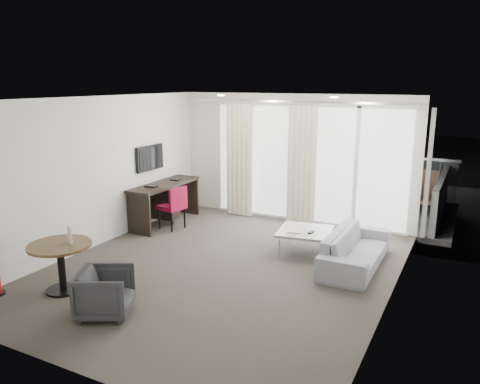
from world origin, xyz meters
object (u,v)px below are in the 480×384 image
at_px(round_table, 62,268).
at_px(rattan_chair_a, 349,197).
at_px(desk_chair, 172,207).
at_px(tub_armchair, 105,293).
at_px(sofa, 356,249).
at_px(coffee_table, 305,241).
at_px(desk, 165,203).
at_px(rattan_chair_b, 424,191).

relative_size(round_table, rattan_chair_a, 1.07).
xyz_separation_m(desk_chair, tub_armchair, (1.31, -3.28, -0.13)).
distance_m(round_table, tub_armchair, 1.05).
bearing_deg(sofa, coffee_table, 77.69).
xyz_separation_m(desk, rattan_chair_b, (4.58, 3.37, 0.03)).
bearing_deg(desk, desk_chair, -34.36).
height_order(desk_chair, rattan_chair_b, rattan_chair_b).
xyz_separation_m(desk_chair, sofa, (3.69, -0.26, -0.15)).
xyz_separation_m(tub_armchair, coffee_table, (1.47, 3.22, -0.10)).
relative_size(desk_chair, tub_armchair, 1.31).
distance_m(tub_armchair, rattan_chair_b, 7.48).
distance_m(round_table, rattan_chair_b, 7.72).
relative_size(round_table, coffee_table, 0.98).
relative_size(round_table, sofa, 0.45).
bearing_deg(desk_chair, desk, 157.18).
height_order(desk, round_table, desk).
distance_m(desk_chair, coffee_table, 2.79).
xyz_separation_m(sofa, rattan_chair_b, (0.57, 3.85, 0.17)).
height_order(sofa, rattan_chair_b, rattan_chair_b).
bearing_deg(sofa, desk_chair, 85.96).
distance_m(coffee_table, sofa, 0.93).
xyz_separation_m(desk_chair, rattan_chair_a, (2.85, 2.55, -0.03)).
relative_size(desk_chair, sofa, 0.45).
bearing_deg(rattan_chair_a, round_table, -135.55).
bearing_deg(rattan_chair_a, desk, -164.55).
distance_m(tub_armchair, rattan_chair_a, 6.03).
bearing_deg(round_table, desk, 100.66).
xyz_separation_m(desk_chair, rattan_chair_b, (4.26, 3.59, 0.02)).
xyz_separation_m(tub_armchair, rattan_chair_a, (1.54, 5.83, 0.10)).
bearing_deg(coffee_table, round_table, -129.98).
bearing_deg(rattan_chair_a, sofa, -94.28).
xyz_separation_m(desk_chair, round_table, (0.30, -3.03, -0.09)).
bearing_deg(rattan_chair_a, coffee_table, -112.41).
height_order(desk_chair, sofa, desk_chair).
height_order(coffee_table, sofa, sofa).
xyz_separation_m(desk, round_table, (0.61, -3.24, -0.07)).
relative_size(round_table, rattan_chair_b, 0.95).
bearing_deg(rattan_chair_b, tub_armchair, -120.86).
height_order(sofa, rattan_chair_a, rattan_chair_a).
distance_m(sofa, rattan_chair_b, 3.90).
distance_m(desk, tub_armchair, 3.85).
height_order(coffee_table, rattan_chair_a, rattan_chair_a).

